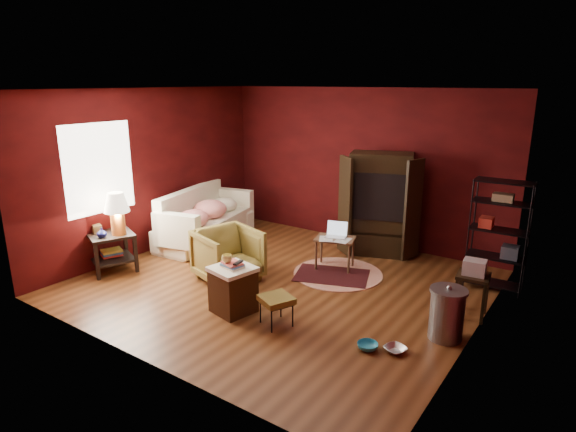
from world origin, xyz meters
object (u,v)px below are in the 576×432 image
at_px(side_table, 114,224).
at_px(laptop_desk, 335,241).
at_px(armchair, 228,253).
at_px(wire_shelving, 500,231).
at_px(hamper, 233,289).
at_px(sofa, 205,221).
at_px(tv_armoire, 380,202).

height_order(side_table, laptop_desk, side_table).
bearing_deg(armchair, wire_shelving, -43.28).
bearing_deg(armchair, side_table, 129.95).
bearing_deg(side_table, hamper, -0.38).
height_order(sofa, laptop_desk, sofa).
relative_size(hamper, tv_armoire, 0.40).
bearing_deg(tv_armoire, sofa, -176.14).
height_order(laptop_desk, tv_armoire, tv_armoire).
distance_m(armchair, laptop_desk, 1.71).
height_order(armchair, laptop_desk, armchair).
distance_m(sofa, laptop_desk, 2.64).
bearing_deg(side_table, armchair, 23.25).
relative_size(sofa, hamper, 2.93).
height_order(sofa, armchair, armchair).
relative_size(armchair, hamper, 1.23).
relative_size(armchair, tv_armoire, 0.49).
bearing_deg(wire_shelving, sofa, -172.54).
distance_m(side_table, tv_armoire, 4.33).
distance_m(laptop_desk, wire_shelving, 2.40).
relative_size(sofa, laptop_desk, 2.77).
bearing_deg(hamper, side_table, 179.62).
xyz_separation_m(side_table, hamper, (2.43, -0.02, -0.44)).
height_order(hamper, wire_shelving, wire_shelving).
xyz_separation_m(laptop_desk, tv_armoire, (0.27, 1.03, 0.45)).
relative_size(hamper, laptop_desk, 0.95).
relative_size(side_table, laptop_desk, 1.71).
relative_size(armchair, wire_shelving, 0.54).
relative_size(sofa, tv_armoire, 1.18).
distance_m(armchair, wire_shelving, 3.91).
bearing_deg(tv_armoire, wire_shelving, -31.00).
xyz_separation_m(armchair, tv_armoire, (1.35, 2.35, 0.48)).
relative_size(tv_armoire, wire_shelving, 1.10).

